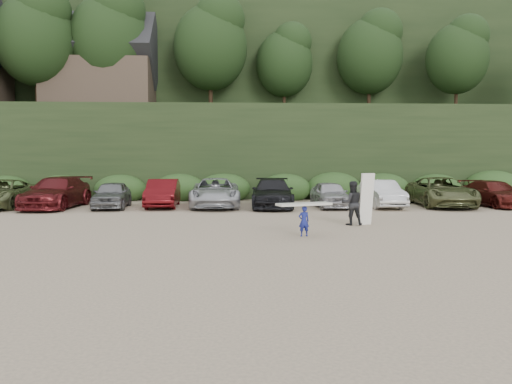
{
  "coord_description": "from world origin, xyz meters",
  "views": [
    {
      "loc": [
        -1.85,
        -16.13,
        2.65
      ],
      "look_at": [
        -0.95,
        3.0,
        1.3
      ],
      "focal_mm": 35.0,
      "sensor_mm": 36.0,
      "label": 1
    }
  ],
  "objects": [
    {
      "name": "ground",
      "position": [
        0.0,
        0.0,
        0.0
      ],
      "size": [
        120.0,
        120.0,
        0.0
      ],
      "primitive_type": "plane",
      "color": "tan",
      "rests_on": "ground"
    },
    {
      "name": "hillside_backdrop",
      "position": [
        -0.26,
        35.93,
        11.22
      ],
      "size": [
        90.0,
        41.5,
        28.0
      ],
      "color": "black",
      "rests_on": "ground"
    },
    {
      "name": "parked_cars",
      "position": [
        -3.92,
        10.0,
        0.75
      ],
      "size": [
        34.27,
        5.88,
        1.61
      ],
      "color": "#B2B1B6",
      "rests_on": "ground"
    },
    {
      "name": "child_surfer",
      "position": [
        0.53,
        0.29,
        0.76
      ],
      "size": [
        1.93,
        1.06,
        1.12
      ],
      "color": "navy",
      "rests_on": "ground"
    },
    {
      "name": "adult_surfer",
      "position": [
        2.84,
        2.95,
        0.87
      ],
      "size": [
        1.3,
        0.66,
        2.02
      ],
      "color": "black",
      "rests_on": "ground"
    }
  ]
}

